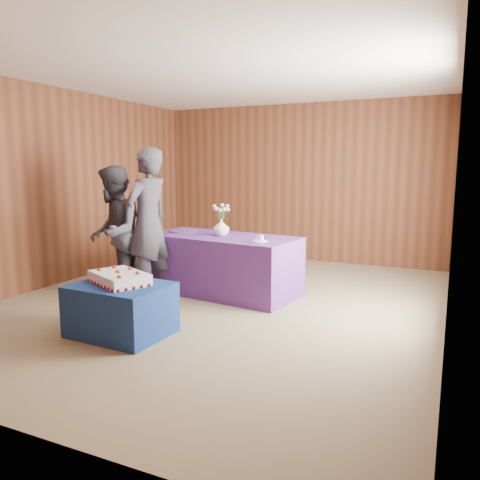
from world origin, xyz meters
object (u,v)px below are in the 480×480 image
Objects in this scene: cake_table at (121,309)px; vase at (221,227)px; serving_table at (220,264)px; guest_left at (148,223)px; guest_right at (114,233)px; sheet_cake at (119,278)px.

vase is (0.18, 1.81, 0.61)m from cake_table.
guest_left is at bearing -137.10° from serving_table.
cake_table is at bearing 31.58° from guest_left.
serving_table is 1.22× the size of guest_right.
vase is 0.11× the size of guest_left.
guest_right is (-0.32, -0.25, -0.11)m from guest_left.
vase is at bearing 94.59° from guest_right.
sheet_cake is at bearing -96.91° from vase.
sheet_cake is at bearing 9.39° from guest_right.
cake_table is 0.45× the size of serving_table.
sheet_cake is 1.40m from guest_left.
guest_left is 0.42m from guest_right.
serving_table is at bearing 87.09° from cake_table.
serving_table is 1.78m from sheet_cake.
serving_table is at bearing 132.67° from guest_left.
guest_left reaches higher than sheet_cake.
guest_left is (-0.54, 1.24, 0.38)m from sheet_cake.
serving_table is 1.06m from guest_left.
sheet_cake is 3.44× the size of vase.
guest_right is at bearing -143.64° from vase.
guest_right is (-1.06, -0.78, 0.45)m from serving_table.
serving_table reaches higher than cake_table.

